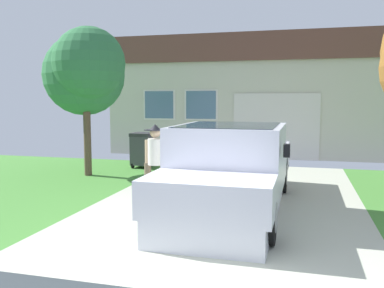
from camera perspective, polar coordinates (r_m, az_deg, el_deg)
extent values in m
cube|color=#B1B5A1|center=(8.94, 5.68, -7.53)|extent=(5.20, 9.00, 0.06)
cube|color=silver|center=(8.25, 5.80, -6.99)|extent=(1.78, 5.59, 0.42)
cube|color=silver|center=(7.59, 5.20, -1.93)|extent=(1.91, 2.22, 1.20)
cube|color=#1E2833|center=(7.54, 5.22, 0.76)|extent=(1.68, 2.05, 0.50)
cube|color=silver|center=(6.02, 2.32, -7.14)|extent=(1.90, 1.17, 0.55)
cube|color=black|center=(9.83, 7.44, -3.45)|extent=(1.91, 2.23, 0.06)
cube|color=silver|center=(9.71, 12.82, -2.03)|extent=(0.08, 2.21, 0.61)
cube|color=silver|center=(9.96, 2.24, -1.68)|extent=(0.08, 2.21, 0.61)
cube|color=silver|center=(10.85, 8.25, -1.09)|extent=(1.89, 0.07, 0.61)
cube|color=black|center=(6.68, 12.90, -0.88)|extent=(0.10, 0.18, 0.20)
cylinder|color=black|center=(6.14, 10.22, -9.82)|extent=(0.27, 0.80, 0.80)
cylinder|color=#9E9EA3|center=(6.14, 10.22, -9.82)|extent=(0.28, 0.44, 0.44)
cylinder|color=black|center=(6.48, -4.46, -8.89)|extent=(0.27, 0.80, 0.80)
cylinder|color=#9E9EA3|center=(6.48, -4.46, -8.89)|extent=(0.28, 0.44, 0.44)
cylinder|color=black|center=(9.55, 12.12, -4.13)|extent=(0.27, 0.80, 0.80)
cylinder|color=#9E9EA3|center=(9.55, 12.12, -4.13)|extent=(0.28, 0.44, 0.44)
cylinder|color=black|center=(9.77, 2.51, -3.76)|extent=(0.27, 0.80, 0.80)
cylinder|color=#9E9EA3|center=(9.77, 2.51, -3.76)|extent=(0.28, 0.44, 0.44)
cylinder|color=brown|center=(8.55, -6.09, -5.24)|extent=(0.14, 0.14, 0.80)
cylinder|color=brown|center=(8.42, -3.95, -5.39)|extent=(0.14, 0.14, 0.80)
cylinder|color=silver|center=(8.38, -5.07, -1.07)|extent=(0.30, 0.30, 0.53)
cylinder|color=tan|center=(8.46, -6.18, -1.37)|extent=(0.09, 0.09, 0.57)
cylinder|color=tan|center=(8.32, -3.93, -1.47)|extent=(0.09, 0.09, 0.57)
sphere|color=tan|center=(8.34, -5.10, 1.60)|extent=(0.22, 0.22, 0.22)
cylinder|color=#232328|center=(8.34, -5.10, 1.94)|extent=(0.45, 0.45, 0.01)
cone|color=#232328|center=(8.33, -5.10, 2.34)|extent=(0.23, 0.23, 0.12)
cube|color=tan|center=(8.23, -4.95, -7.83)|extent=(0.37, 0.20, 0.19)
torus|color=tan|center=(8.20, -4.96, -6.84)|extent=(0.34, 0.02, 0.34)
cube|color=beige|center=(17.34, 8.45, 4.86)|extent=(10.43, 5.18, 3.43)
cube|color=brown|center=(17.44, 8.57, 12.12)|extent=(10.85, 5.39, 0.98)
cube|color=silver|center=(14.66, 11.42, 2.36)|extent=(2.94, 0.06, 2.29)
cube|color=slate|center=(15.04, 1.24, 5.39)|extent=(1.10, 0.05, 1.00)
cube|color=silver|center=(15.05, 1.25, 5.39)|extent=(1.23, 0.02, 1.12)
cube|color=slate|center=(15.49, -4.55, 5.40)|extent=(1.10, 0.05, 1.00)
cube|color=silver|center=(15.51, -4.53, 5.40)|extent=(1.23, 0.02, 1.12)
cylinder|color=brown|center=(11.68, -14.19, 1.19)|extent=(0.20, 0.20, 2.22)
sphere|color=#307241|center=(12.05, -14.61, 9.19)|extent=(2.25, 2.25, 2.25)
sphere|color=#307241|center=(11.41, -13.97, 10.73)|extent=(1.91, 1.91, 1.91)
cube|color=#424247|center=(12.84, -6.80, -0.84)|extent=(0.58, 0.68, 0.88)
cube|color=#2E2E31|center=(12.79, -6.83, 1.32)|extent=(0.60, 0.71, 0.10)
cylinder|color=black|center=(12.74, -8.15, -2.91)|extent=(0.05, 0.18, 0.18)
cylinder|color=black|center=(12.57, -6.30, -3.00)|extent=(0.05, 0.18, 0.18)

